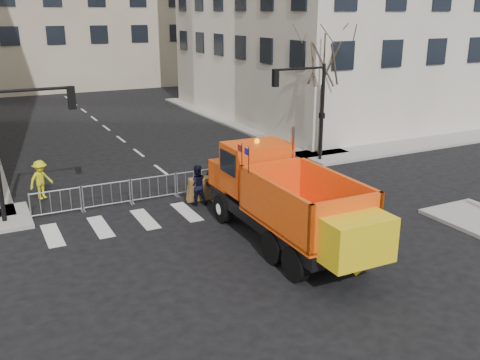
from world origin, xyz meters
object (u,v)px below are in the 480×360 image
cop_b (197,185)px  newspaper_box (241,156)px  worker (41,180)px  plow_truck (286,198)px  cop_a (218,178)px  cop_c (212,179)px

cop_b → newspaper_box: 5.89m
worker → plow_truck: bearing=-78.8°
cop_b → newspaper_box: bearing=-122.6°
cop_a → newspaper_box: 4.62m
cop_b → newspaper_box: cop_b is taller
plow_truck → worker: plow_truck is taller
cop_c → newspaper_box: 4.93m
newspaper_box → cop_c: bearing=-121.5°
plow_truck → worker: (-7.13, 8.77, -0.74)m
plow_truck → cop_b: size_ratio=5.74×
plow_truck → cop_c: size_ratio=5.54×
cop_a → cop_c: bearing=-32.1°
cop_a → cop_b: 1.38m
cop_c → worker: 7.47m
cop_b → newspaper_box: (4.25, 4.07, -0.19)m
cop_c → newspaper_box: size_ratio=1.68×
worker → newspaper_box: size_ratio=1.57×
plow_truck → newspaper_box: bearing=-17.1°
cop_b → cop_c: bearing=-139.3°
cop_a → newspaper_box: bearing=-174.8°
plow_truck → cop_a: bearing=0.2°
cop_c → worker: worker is taller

